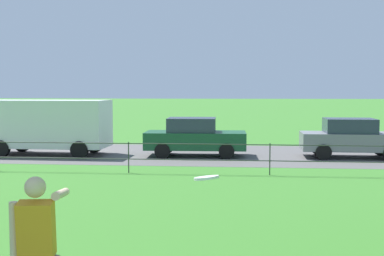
{
  "coord_description": "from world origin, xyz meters",
  "views": [
    {
      "loc": [
        1.33,
        -1.44,
        2.66
      ],
      "look_at": [
        0.32,
        8.91,
        1.87
      ],
      "focal_mm": 47.26,
      "sensor_mm": 36.0,
      "label": 1
    }
  ],
  "objects_px": {
    "frisbee": "(206,178)",
    "car_dark_green_far_left": "(195,137)",
    "panel_van_left": "(47,124)",
    "person_thrower": "(37,254)",
    "car_grey_right": "(352,138)"
  },
  "relations": [
    {
      "from": "panel_van_left",
      "to": "car_dark_green_far_left",
      "type": "bearing_deg",
      "value": 1.87
    },
    {
      "from": "person_thrower",
      "to": "frisbee",
      "type": "bearing_deg",
      "value": 10.53
    },
    {
      "from": "panel_van_left",
      "to": "person_thrower",
      "type": "bearing_deg",
      "value": -68.85
    },
    {
      "from": "person_thrower",
      "to": "car_dark_green_far_left",
      "type": "height_order",
      "value": "person_thrower"
    },
    {
      "from": "frisbee",
      "to": "car_grey_right",
      "type": "bearing_deg",
      "value": 72.46
    },
    {
      "from": "car_dark_green_far_left",
      "to": "person_thrower",
      "type": "bearing_deg",
      "value": -91.0
    },
    {
      "from": "panel_van_left",
      "to": "car_dark_green_far_left",
      "type": "xyz_separation_m",
      "value": [
        6.03,
        0.2,
        -0.49
      ]
    },
    {
      "from": "car_dark_green_far_left",
      "to": "car_grey_right",
      "type": "bearing_deg",
      "value": 1.16
    },
    {
      "from": "frisbee",
      "to": "car_dark_green_far_left",
      "type": "xyz_separation_m",
      "value": [
        -1.48,
        14.78,
        -0.95
      ]
    },
    {
      "from": "frisbee",
      "to": "car_dark_green_far_left",
      "type": "height_order",
      "value": "frisbee"
    },
    {
      "from": "panel_van_left",
      "to": "car_grey_right",
      "type": "height_order",
      "value": "panel_van_left"
    },
    {
      "from": "panel_van_left",
      "to": "car_grey_right",
      "type": "relative_size",
      "value": 1.25
    },
    {
      "from": "frisbee",
      "to": "panel_van_left",
      "type": "bearing_deg",
      "value": 117.25
    },
    {
      "from": "person_thrower",
      "to": "panel_van_left",
      "type": "xyz_separation_m",
      "value": [
        -5.77,
        14.91,
        0.31
      ]
    },
    {
      "from": "panel_van_left",
      "to": "car_dark_green_far_left",
      "type": "distance_m",
      "value": 6.05
    }
  ]
}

